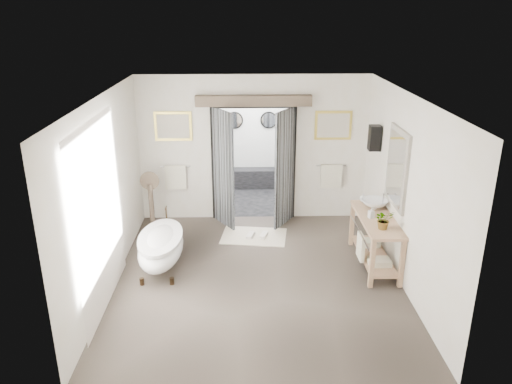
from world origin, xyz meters
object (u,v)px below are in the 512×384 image
(basin, at_px, (374,204))
(vanity, at_px, (374,237))
(clawfoot_tub, at_px, (161,246))
(rug, at_px, (254,236))

(basin, bearing_deg, vanity, -77.67)
(vanity, bearing_deg, clawfoot_tub, -179.95)
(basin, bearing_deg, rug, -177.21)
(clawfoot_tub, bearing_deg, rug, 36.23)
(clawfoot_tub, bearing_deg, basin, 6.54)
(rug, xyz_separation_m, basin, (2.04, -0.73, 0.92))
(clawfoot_tub, xyz_separation_m, rug, (1.55, 1.14, -0.37))
(vanity, distance_m, rug, 2.32)
(vanity, xyz_separation_m, basin, (0.07, 0.41, 0.42))
(clawfoot_tub, xyz_separation_m, basin, (3.59, 0.41, 0.55))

